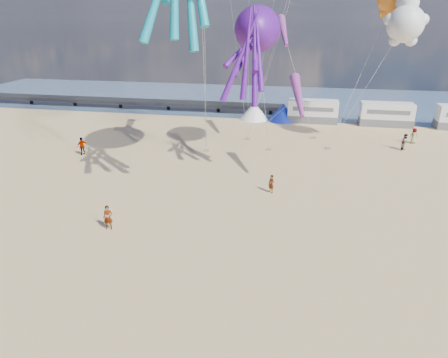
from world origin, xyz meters
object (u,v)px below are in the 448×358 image
Objects in this scene: beachgoer_0 at (414,136)px; sandbag_a at (207,150)px; tent_blue at (283,112)px; windsock_mid at (283,31)px; motorhome_0 at (313,111)px; motorhome_1 at (386,114)px; beachgoer_3 at (82,146)px; standing_person at (108,217)px; sandbag_c at (328,148)px; sandbag_d at (314,138)px; kite_octopus_purple at (257,29)px; kite_panda at (405,24)px; sandbag_e at (248,139)px; sandbag_b at (269,149)px; beachgoer_5 at (271,184)px; windsock_right at (298,96)px; tent_white at (254,111)px; beachgoer_1 at (405,142)px.

beachgoer_0 reaches higher than sandbag_a.
tent_blue is 0.68× the size of windsock_mid.
motorhome_0 is 9.50m from motorhome_1.
sandbag_a is (12.39, 3.57, -0.83)m from beachgoer_3.
motorhome_0 is 35.93m from standing_person.
sandbag_c is at bearing -64.68° from tent_blue.
sandbag_d is at bearing 47.13° from standing_person.
kite_octopus_purple reaches higher than tent_blue.
kite_octopus_purple reaches higher than beachgoer_3.
motorhome_1 is 12.51m from sandbag_d.
sandbag_c is 14.13m from kite_panda.
sandbag_a is 1.00× the size of sandbag_e.
standing_person reaches higher than sandbag_d.
motorhome_1 reaches higher than sandbag_b.
beachgoer_3 is 1.24× the size of beachgoer_5.
tent_blue is 2.14× the size of beachgoer_3.
kite_panda is at bearing 37.82° from windsock_right.
motorhome_1 reaches higher than standing_person.
tent_white is 8.00× the size of sandbag_a.
sandbag_e is at bearing 117.10° from kite_octopus_purple.
tent_blue is 19.66m from kite_panda.
tent_white reaches higher than sandbag_a.
beachgoer_0 is at bearing -27.73° from tent_blue.
windsock_right is at bearing 121.06° from beachgoer_3.
tent_white is 23.55m from windsock_right.
sandbag_d is (3.55, 16.80, -0.65)m from beachgoer_5.
motorhome_0 is 14.69m from sandbag_b.
tent_blue is 0.66× the size of kite_panda.
beachgoer_0 is 3.51× the size of sandbag_d.
tent_white is 2.14× the size of beachgoer_3.
motorhome_0 reaches higher than sandbag_b.
kite_octopus_purple is (-2.67, 9.81, 11.53)m from beachgoer_5.
windsock_mid is (-11.78, -0.38, -0.74)m from kite_panda.
sandbag_e is (3.69, 5.29, 0.00)m from sandbag_a.
windsock_mid is (3.55, -0.71, 11.87)m from sandbag_e.
sandbag_d is (11.28, 7.31, 0.00)m from sandbag_a.
motorhome_1 reaches higher than sandbag_a.
windsock_right is at bearing -45.32° from kite_octopus_purple.
beachgoer_3 is 3.74× the size of sandbag_e.
tent_white is 20.84m from beachgoer_0.
windsock_right reaches higher than sandbag_a.
kite_octopus_purple is (7.53, 18.04, 11.43)m from standing_person.
sandbag_d is 0.09× the size of windsock_mid.
sandbag_b and sandbag_e have the same top height.
tent_white is at bearing 66.39° from standing_person.
sandbag_c is at bearing -68.21° from sandbag_d.
beachgoer_1 is (17.72, -10.87, -0.30)m from tent_white.
tent_white is 2.64× the size of beachgoer_5.
beachgoer_5 is at bearing -63.03° from kite_octopus_purple.
sandbag_c is (25.22, 7.00, -0.83)m from beachgoer_3.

